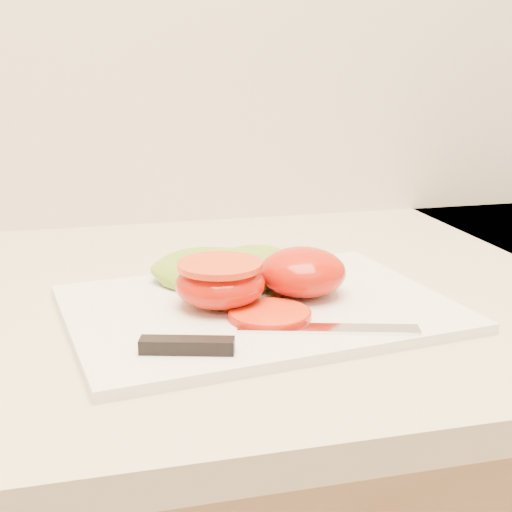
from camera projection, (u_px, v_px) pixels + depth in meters
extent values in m
cube|color=beige|center=(403.00, 287.00, 0.81)|extent=(3.92, 0.65, 0.03)
cube|color=white|center=(259.00, 308.00, 0.69)|extent=(0.39, 0.31, 0.01)
ellipsoid|color=red|center=(303.00, 272.00, 0.71)|extent=(0.09, 0.09, 0.05)
ellipsoid|color=red|center=(220.00, 284.00, 0.68)|extent=(0.09, 0.09, 0.04)
cylinder|color=red|center=(220.00, 265.00, 0.67)|extent=(0.08, 0.08, 0.01)
cylinder|color=red|center=(270.00, 314.00, 0.65)|extent=(0.07, 0.07, 0.01)
ellipsoid|color=#89B22F|center=(219.00, 271.00, 0.75)|extent=(0.17, 0.14, 0.03)
ellipsoid|color=#89B22F|center=(257.00, 266.00, 0.77)|extent=(0.14, 0.13, 0.03)
cube|color=silver|center=(328.00, 329.00, 0.62)|extent=(0.16, 0.06, 0.00)
cube|color=black|center=(187.00, 345.00, 0.57)|extent=(0.08, 0.04, 0.01)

